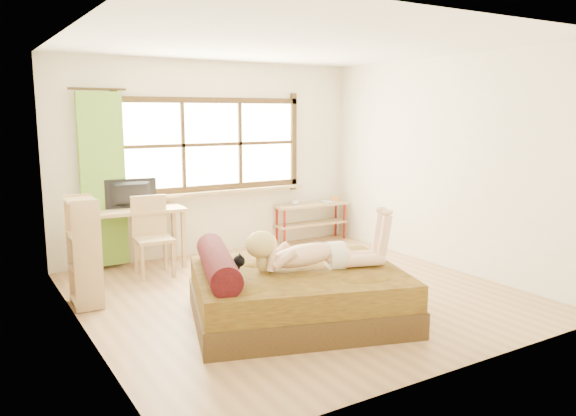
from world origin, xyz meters
TOP-DOWN VIEW (x-y plane):
  - floor at (0.00, 0.00)m, footprint 4.50×4.50m
  - ceiling at (0.00, 0.00)m, footprint 4.50×4.50m
  - wall_back at (0.00, 2.25)m, footprint 4.50×0.00m
  - wall_front at (0.00, -2.25)m, footprint 4.50×0.00m
  - wall_left at (-2.25, 0.00)m, footprint 0.00×4.50m
  - wall_right at (2.25, 0.00)m, footprint 0.00×4.50m
  - window at (0.00, 2.22)m, footprint 2.80×0.16m
  - curtain at (-1.55, 2.13)m, footprint 0.55×0.10m
  - bed at (-0.45, -0.65)m, footprint 2.38×2.12m
  - woman at (-0.25, -0.72)m, footprint 1.45×0.80m
  - kitten at (-1.12, -0.57)m, footprint 0.32×0.20m
  - desk at (-1.23, 1.95)m, footprint 1.29×0.67m
  - monitor at (-1.23, 2.00)m, footprint 0.66×0.14m
  - chair at (-1.12, 1.59)m, footprint 0.47×0.47m
  - pipe_shelf at (1.59, 2.07)m, footprint 1.20×0.34m
  - cup at (1.28, 2.07)m, footprint 0.11×0.11m
  - book at (1.78, 2.07)m, footprint 0.19×0.25m
  - bookshelf at (-2.08, 0.82)m, footprint 0.30×0.51m

SIDE VIEW (x-z plane):
  - floor at x=0.00m, z-range 0.00..0.00m
  - bed at x=-0.45m, z-range -0.11..0.65m
  - pipe_shelf at x=1.59m, z-range 0.10..0.77m
  - chair at x=-1.12m, z-range 0.06..1.03m
  - bookshelf at x=-2.08m, z-range 0.01..1.15m
  - book at x=1.78m, z-range 0.60..0.61m
  - kitten at x=-1.12m, z-range 0.50..0.74m
  - cup at x=1.28m, z-range 0.60..0.68m
  - desk at x=-1.23m, z-range 0.29..1.07m
  - woman at x=-0.25m, z-range 0.50..1.09m
  - monitor at x=-1.23m, z-range 0.78..1.16m
  - curtain at x=-1.55m, z-range 0.05..2.25m
  - wall_back at x=0.00m, z-range -0.90..3.60m
  - wall_front at x=0.00m, z-range -0.90..3.60m
  - wall_left at x=-2.25m, z-range -0.90..3.60m
  - wall_right at x=2.25m, z-range -0.90..3.60m
  - window at x=0.00m, z-range 0.78..2.24m
  - ceiling at x=0.00m, z-range 2.70..2.70m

